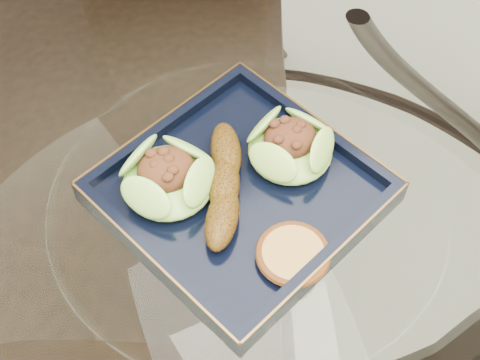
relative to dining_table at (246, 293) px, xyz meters
name	(u,v)px	position (x,y,z in m)	size (l,w,h in m)	color
dining_table	(246,293)	(0.00, 0.00, 0.00)	(1.13, 1.13, 0.77)	white
dining_chair	(148,113)	(-0.03, 0.40, -0.05)	(0.56, 0.56, 0.97)	#321B10
navy_plate	(240,195)	(0.01, 0.04, 0.17)	(0.27, 0.27, 0.02)	black
lettuce_wrap_left	(168,179)	(-0.07, 0.07, 0.20)	(0.10, 0.10, 0.04)	#60A32F
lettuce_wrap_right	(290,147)	(0.08, 0.06, 0.20)	(0.10, 0.10, 0.04)	#77AB31
roasted_plantain	(224,183)	(-0.01, 0.05, 0.20)	(0.17, 0.04, 0.03)	#5E3B09
crumb_patty	(293,255)	(0.03, -0.06, 0.19)	(0.07, 0.07, 0.01)	gold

